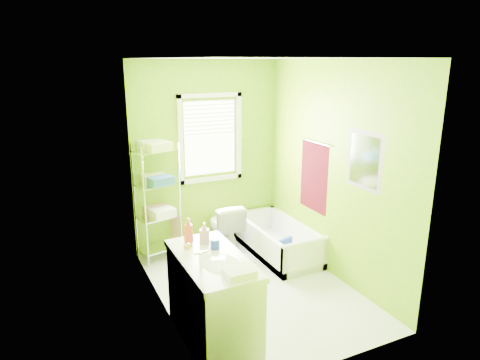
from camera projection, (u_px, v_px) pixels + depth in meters
name	position (u px, v px, depth m)	size (l,w,h in m)	color
ground	(253.00, 288.00, 5.02)	(2.90, 2.90, 0.00)	silver
room_envelope	(255.00, 160.00, 4.61)	(2.14, 2.94, 2.62)	#689607
window	(210.00, 133.00, 5.85)	(0.92, 0.05, 1.22)	white
door	(196.00, 263.00, 3.46)	(0.09, 0.80, 2.00)	white
right_wall_decor	(333.00, 170.00, 5.08)	(0.04, 1.48, 1.17)	#490811
bathtub	(278.00, 244.00, 5.86)	(0.66, 1.41, 0.46)	white
toilet	(224.00, 226.00, 5.93)	(0.40, 0.70, 0.71)	white
vanity	(213.00, 296.00, 4.00)	(0.58, 1.13, 1.10)	white
wire_shelf_unit	(158.00, 188.00, 5.57)	(0.59, 0.48, 1.60)	silver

